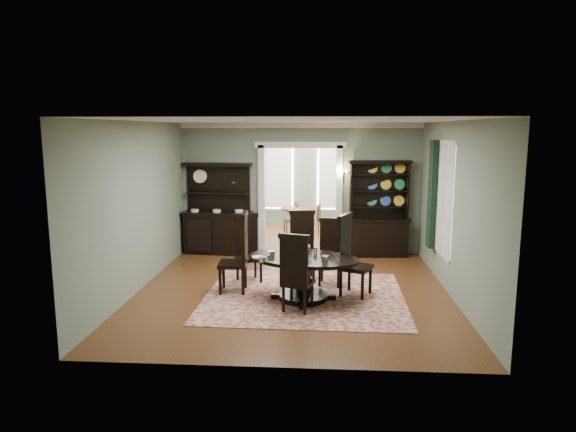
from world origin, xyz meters
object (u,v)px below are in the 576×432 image
at_px(sideboard, 218,222).
at_px(parlor_table, 297,218).
at_px(dining_table, 304,270).
at_px(welsh_dresser, 378,221).

xyz_separation_m(sideboard, parlor_table, (1.75, 1.92, -0.22)).
xyz_separation_m(dining_table, welsh_dresser, (1.58, 3.22, 0.27)).
bearing_deg(parlor_table, dining_table, -85.87).
distance_m(sideboard, welsh_dresser, 3.70).
height_order(sideboard, parlor_table, sideboard).
distance_m(sideboard, parlor_table, 2.61).
height_order(dining_table, parlor_table, parlor_table).
height_order(dining_table, sideboard, sideboard).
bearing_deg(dining_table, welsh_dresser, 77.60).
relative_size(welsh_dresser, parlor_table, 2.58).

